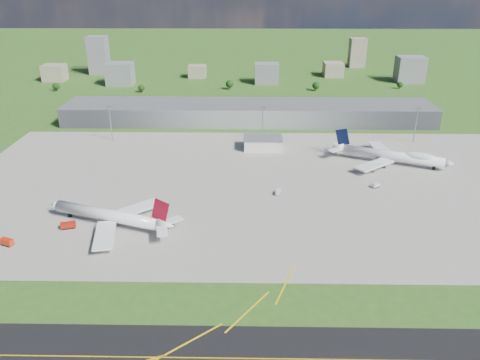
{
  "coord_description": "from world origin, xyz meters",
  "views": [
    {
      "loc": [
        -0.71,
        -208.94,
        114.19
      ],
      "look_at": [
        -4.69,
        25.89,
        9.0
      ],
      "focal_mm": 35.0,
      "sensor_mm": 36.0,
      "label": 1
    }
  ],
  "objects_px": {
    "van_white_near": "(278,192)",
    "van_white_far": "(376,186)",
    "airliner_red_twin": "(112,216)",
    "fire_truck": "(68,226)",
    "crash_tender": "(7,242)",
    "airliner_blue_quad": "(393,156)",
    "tug_yellow": "(166,226)"
  },
  "relations": [
    {
      "from": "fire_truck",
      "to": "tug_yellow",
      "type": "bearing_deg",
      "value": -15.48
    },
    {
      "from": "fire_truck",
      "to": "crash_tender",
      "type": "distance_m",
      "value": 27.48
    },
    {
      "from": "fire_truck",
      "to": "van_white_near",
      "type": "distance_m",
      "value": 111.17
    },
    {
      "from": "airliner_red_twin",
      "to": "airliner_blue_quad",
      "type": "bearing_deg",
      "value": -133.46
    },
    {
      "from": "airliner_red_twin",
      "to": "fire_truck",
      "type": "bearing_deg",
      "value": 27.46
    },
    {
      "from": "fire_truck",
      "to": "crash_tender",
      "type": "height_order",
      "value": "crash_tender"
    },
    {
      "from": "airliner_blue_quad",
      "to": "crash_tender",
      "type": "bearing_deg",
      "value": -131.16
    },
    {
      "from": "crash_tender",
      "to": "van_white_far",
      "type": "xyz_separation_m",
      "value": [
        183.2,
        65.28,
        -0.38
      ]
    },
    {
      "from": "van_white_near",
      "to": "van_white_far",
      "type": "bearing_deg",
      "value": -67.68
    },
    {
      "from": "airliner_red_twin",
      "to": "crash_tender",
      "type": "height_order",
      "value": "airliner_red_twin"
    },
    {
      "from": "van_white_far",
      "to": "airliner_blue_quad",
      "type": "bearing_deg",
      "value": 27.96
    },
    {
      "from": "fire_truck",
      "to": "tug_yellow",
      "type": "xyz_separation_m",
      "value": [
        47.18,
        1.35,
        -0.66
      ]
    },
    {
      "from": "tug_yellow",
      "to": "van_white_near",
      "type": "distance_m",
      "value": 68.39
    },
    {
      "from": "fire_truck",
      "to": "airliner_blue_quad",
      "type": "bearing_deg",
      "value": 8.48
    },
    {
      "from": "crash_tender",
      "to": "van_white_near",
      "type": "relative_size",
      "value": 1.27
    },
    {
      "from": "fire_truck",
      "to": "airliner_red_twin",
      "type": "bearing_deg",
      "value": -8.65
    },
    {
      "from": "crash_tender",
      "to": "airliner_red_twin",
      "type": "bearing_deg",
      "value": 45.26
    },
    {
      "from": "airliner_blue_quad",
      "to": "tug_yellow",
      "type": "relative_size",
      "value": 19.22
    },
    {
      "from": "van_white_far",
      "to": "van_white_near",
      "type": "bearing_deg",
      "value": 155.77
    },
    {
      "from": "airliner_blue_quad",
      "to": "fire_truck",
      "type": "distance_m",
      "value": 199.68
    },
    {
      "from": "airliner_red_twin",
      "to": "van_white_near",
      "type": "distance_m",
      "value": 91.01
    },
    {
      "from": "tug_yellow",
      "to": "van_white_far",
      "type": "relative_size",
      "value": 0.73
    },
    {
      "from": "airliner_red_twin",
      "to": "fire_truck",
      "type": "height_order",
      "value": "airliner_red_twin"
    },
    {
      "from": "fire_truck",
      "to": "van_white_near",
      "type": "xyz_separation_m",
      "value": [
        103.88,
        39.59,
        -0.31
      ]
    },
    {
      "from": "tug_yellow",
      "to": "van_white_near",
      "type": "xyz_separation_m",
      "value": [
        56.7,
        38.24,
        0.35
      ]
    },
    {
      "from": "airliner_red_twin",
      "to": "crash_tender",
      "type": "relative_size",
      "value": 10.05
    },
    {
      "from": "fire_truck",
      "to": "van_white_far",
      "type": "distance_m",
      "value": 168.13
    },
    {
      "from": "airliner_blue_quad",
      "to": "fire_truck",
      "type": "xyz_separation_m",
      "value": [
        -180.05,
        -86.25,
        -3.95
      ]
    },
    {
      "from": "crash_tender",
      "to": "tug_yellow",
      "type": "distance_m",
      "value": 71.78
    },
    {
      "from": "airliner_red_twin",
      "to": "crash_tender",
      "type": "bearing_deg",
      "value": 42.52
    },
    {
      "from": "airliner_blue_quad",
      "to": "tug_yellow",
      "type": "height_order",
      "value": "airliner_blue_quad"
    },
    {
      "from": "van_white_near",
      "to": "tug_yellow",
      "type": "bearing_deg",
      "value": 136.36
    }
  ]
}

